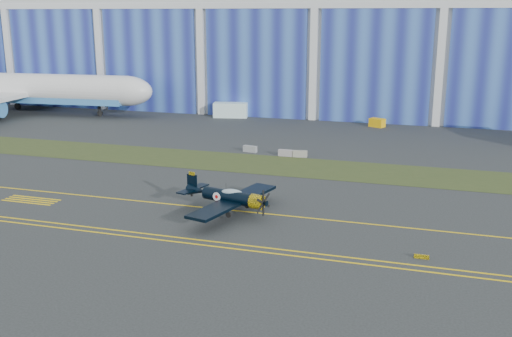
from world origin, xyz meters
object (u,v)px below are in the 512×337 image
(warbird, at_px, (229,197))
(jetliner, at_px, (12,56))
(tug, at_px, (377,123))
(shipping_container, at_px, (231,110))

(warbird, xyz_separation_m, jetliner, (-60.88, 45.86, 9.34))
(warbird, bearing_deg, tug, 94.44)
(warbird, relative_size, tug, 5.83)
(jetliner, distance_m, shipping_container, 43.79)
(jetliner, relative_size, tug, 27.08)
(warbird, height_order, shipping_container, warbird)
(jetliner, bearing_deg, tug, 0.27)
(jetliner, height_order, shipping_container, jetliner)
(tug, bearing_deg, jetliner, -150.34)
(shipping_container, height_order, tug, shipping_container)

